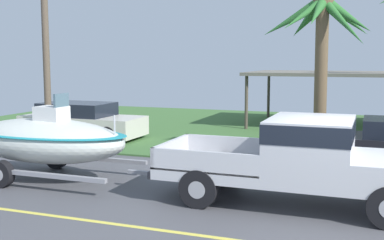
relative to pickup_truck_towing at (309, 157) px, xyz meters
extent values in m
cube|color=#4C4C51|center=(0.81, -0.64, -1.06)|extent=(36.00, 8.00, 0.06)
cube|color=#3D6633|center=(0.81, 10.36, -1.03)|extent=(36.00, 14.00, 0.11)
cube|color=silver|center=(-0.35, 0.00, -0.40)|extent=(5.50, 2.07, 0.22)
cube|color=silver|center=(0.03, 0.00, 0.26)|extent=(1.65, 2.07, 1.09)
cube|color=black|center=(0.03, 0.00, 0.57)|extent=(1.67, 2.09, 0.38)
cube|color=gray|center=(-1.95, 0.00, -0.27)|extent=(2.31, 2.07, 0.04)
cube|color=silver|center=(-1.95, 1.00, -0.06)|extent=(2.31, 0.08, 0.45)
cube|color=silver|center=(-1.95, -1.00, -0.06)|extent=(2.31, 0.08, 0.45)
cube|color=silver|center=(-3.06, 0.00, -0.06)|extent=(0.08, 2.07, 0.45)
cube|color=#333338|center=(-3.16, 0.00, -0.46)|extent=(0.12, 1.87, 0.16)
sphere|color=#B2B2B7|center=(-3.28, 0.00, -0.41)|extent=(0.10, 0.10, 0.10)
cylinder|color=black|center=(-2.06, 0.93, -0.63)|extent=(0.80, 0.28, 0.80)
cylinder|color=#9E9EA3|center=(-2.06, 0.93, -0.63)|extent=(0.36, 0.29, 0.36)
cylinder|color=black|center=(-2.06, -0.93, -0.63)|extent=(0.80, 0.28, 0.80)
cylinder|color=#9E9EA3|center=(-2.06, -0.93, -0.63)|extent=(0.36, 0.29, 0.36)
cube|color=gray|center=(-3.73, 0.00, -0.65)|extent=(0.90, 0.10, 0.08)
cube|color=gray|center=(-6.52, 1.01, -0.65)|extent=(4.68, 0.12, 0.10)
cube|color=gray|center=(-6.52, -1.01, -0.65)|extent=(4.68, 0.12, 0.10)
cylinder|color=black|center=(-6.99, 1.07, -0.71)|extent=(0.64, 0.22, 0.64)
cylinder|color=#9E9EA3|center=(-6.99, 1.07, -0.71)|extent=(0.29, 0.23, 0.29)
cylinder|color=black|center=(-6.99, -1.07, -0.71)|extent=(0.64, 0.22, 0.64)
cylinder|color=#9E9EA3|center=(-6.99, -1.07, -0.71)|extent=(0.29, 0.23, 0.29)
ellipsoid|color=silver|center=(-6.52, 0.00, -0.04)|extent=(4.44, 2.01, 1.11)
ellipsoid|color=teal|center=(-6.52, 0.00, 0.16)|extent=(4.53, 2.05, 0.12)
cube|color=silver|center=(-6.30, 0.00, 0.51)|extent=(0.70, 0.60, 0.65)
cube|color=slate|center=(-6.00, 0.00, 0.98)|extent=(0.06, 0.56, 0.36)
cylinder|color=silver|center=(-4.52, 0.00, 0.43)|extent=(0.04, 0.04, 0.50)
cube|color=beige|center=(-9.17, 5.73, -0.49)|extent=(4.67, 1.87, 0.70)
cube|color=black|center=(-9.40, 5.73, 0.10)|extent=(2.62, 1.72, 0.50)
cylinder|color=black|center=(-7.58, 6.58, -0.70)|extent=(0.66, 0.22, 0.66)
cylinder|color=#9E9EA3|center=(-7.58, 6.58, -0.70)|extent=(0.30, 0.23, 0.30)
cylinder|color=black|center=(-7.58, 4.88, -0.70)|extent=(0.66, 0.22, 0.66)
cylinder|color=#9E9EA3|center=(-7.58, 4.88, -0.70)|extent=(0.30, 0.23, 0.30)
cylinder|color=black|center=(-10.76, 6.58, -0.70)|extent=(0.66, 0.22, 0.66)
cylinder|color=#9E9EA3|center=(-10.76, 6.58, -0.70)|extent=(0.30, 0.23, 0.30)
cylinder|color=black|center=(-10.76, 4.88, -0.70)|extent=(0.66, 0.22, 0.66)
cylinder|color=#9E9EA3|center=(-10.76, 4.88, -0.70)|extent=(0.30, 0.23, 0.30)
cylinder|color=black|center=(0.91, 5.23, -0.70)|extent=(0.66, 0.22, 0.66)
cylinder|color=#9E9EA3|center=(0.91, 5.23, -0.70)|extent=(0.30, 0.23, 0.30)
cylinder|color=black|center=(0.91, 3.60, -0.70)|extent=(0.66, 0.22, 0.66)
cylinder|color=#9E9EA3|center=(0.91, 3.60, -0.70)|extent=(0.30, 0.23, 0.30)
cylinder|color=#4C4238|center=(-3.90, 14.78, 0.14)|extent=(0.14, 0.14, 2.33)
cylinder|color=#4C4238|center=(-3.90, 10.16, 0.14)|extent=(0.14, 0.14, 2.33)
cube|color=#6B665B|center=(-0.35, 12.47, 1.37)|extent=(7.60, 5.11, 0.14)
cylinder|color=brown|center=(-0.29, 4.79, 1.32)|extent=(0.37, 0.62, 4.71)
cone|color=#2D6B2D|center=(0.38, 4.88, 3.23)|extent=(1.60, 0.59, 1.22)
cone|color=#2D6B2D|center=(0.33, 5.23, 3.20)|extent=(1.56, 1.25, 1.22)
cone|color=#2D6B2D|center=(-0.29, 5.43, 3.27)|extent=(0.34, 1.45, 1.09)
cone|color=#2D6B2D|center=(-0.79, 5.30, 3.20)|extent=(1.47, 1.48, 1.30)
cone|color=#2D6B2D|center=(-1.15, 4.75, 3.20)|extent=(1.92, 0.49, 1.30)
cone|color=#2D6B2D|center=(-0.74, 4.14, 3.25)|extent=(1.24, 1.61, 1.13)
cone|color=#2D6B2D|center=(-0.36, 3.99, 3.29)|extent=(0.49, 1.77, 1.08)
cone|color=#2D6B2D|center=(0.30, 4.24, 3.03)|extent=(1.53, 1.45, 1.53)
sphere|color=brown|center=(-0.29, 4.79, 3.67)|extent=(0.60, 0.60, 0.60)
cylinder|color=brown|center=(-9.69, 4.35, 3.19)|extent=(0.24, 0.24, 8.44)
camera|label=1|loc=(1.22, -10.05, 1.99)|focal=45.60mm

